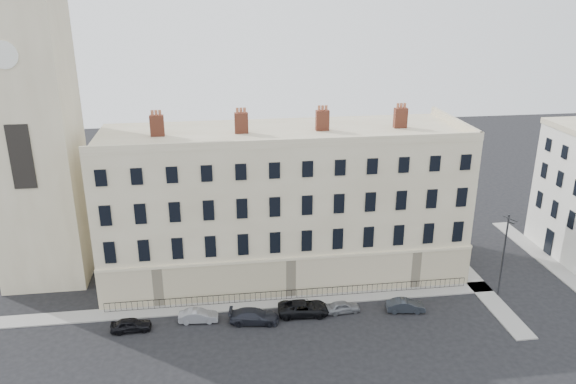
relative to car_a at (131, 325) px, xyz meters
name	(u,v)px	position (x,y,z in m)	size (l,w,h in m)	color
ground	(367,326)	(20.70, -2.19, -0.59)	(160.00, 160.00, 0.00)	black
terrace	(283,203)	(14.73, 9.78, 6.90)	(36.22, 12.22, 17.00)	#C4B591
church_tower	(26,97)	(-9.30, 11.81, 18.07)	(8.00, 8.13, 44.00)	#C4B591
pavement_terrace	(251,304)	(10.70, 2.81, -0.53)	(48.00, 2.00, 0.12)	gray
pavement_east_return	(466,273)	(33.70, 5.81, -0.53)	(2.00, 24.00, 0.12)	gray
pavement_adjacent	(544,258)	(43.70, 7.81, -0.53)	(2.00, 20.00, 0.12)	gray
railings	(292,294)	(14.70, 3.21, -0.04)	(35.00, 0.04, 0.96)	black
car_a	(131,325)	(0.00, 0.00, 0.00)	(1.40, 3.49, 1.19)	black
car_b	(198,316)	(5.83, 0.64, -0.02)	(1.22, 3.51, 1.16)	gray
car_c	(254,316)	(10.78, -0.21, 0.06)	(1.83, 4.49, 1.30)	black
car_d	(304,308)	(15.42, 0.48, 0.07)	(2.20, 4.76, 1.32)	black
car_e	(343,307)	(19.07, 0.36, -0.04)	(1.30, 3.22, 1.10)	slate
car_f	(405,306)	(24.87, -0.32, -0.01)	(1.24, 3.57, 1.18)	#22272E
streetlamp	(504,252)	(34.80, 1.14, 4.12)	(0.78, 1.76, 8.50)	#2C2D31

